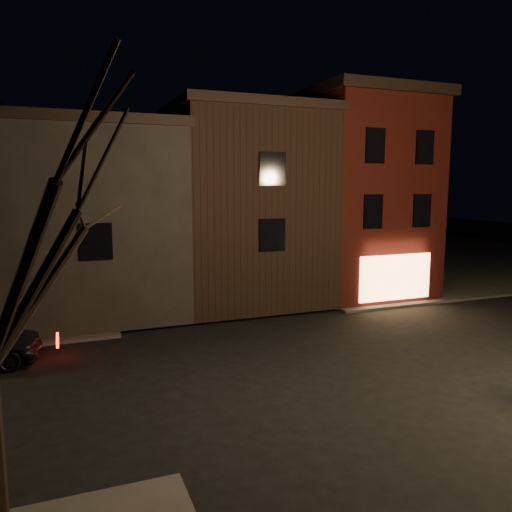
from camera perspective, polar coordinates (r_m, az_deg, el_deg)
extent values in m
plane|color=black|center=(16.81, 4.52, -12.19)|extent=(120.00, 120.00, 0.00)
cube|color=#2D2B28|center=(43.90, 16.66, 0.15)|extent=(30.00, 30.00, 0.12)
cube|color=#48100C|center=(28.01, 10.90, 6.47)|extent=(6.00, 8.00, 10.00)
cube|color=black|center=(28.37, 11.20, 17.13)|extent=(6.50, 8.50, 0.50)
cube|color=#F7B36F|center=(25.05, 15.63, -2.36)|extent=(4.00, 0.12, 2.20)
cube|color=black|center=(26.10, -2.54, 5.41)|extent=(7.00, 10.00, 9.00)
cube|color=black|center=(26.31, -2.60, 15.69)|extent=(7.30, 10.30, 0.40)
cube|color=black|center=(24.75, -18.65, 3.70)|extent=(7.50, 10.00, 8.00)
cube|color=black|center=(24.82, -19.09, 13.40)|extent=(7.80, 10.30, 0.40)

